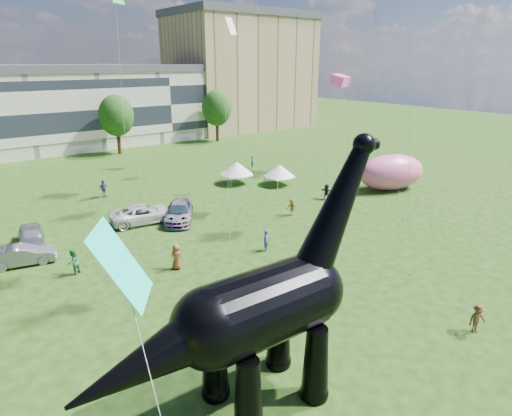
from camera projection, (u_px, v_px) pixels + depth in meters
ground at (350, 339)px, 22.22m from camera, size 220.00×220.00×0.00m
apartment_block at (241, 74)px, 90.37m from camera, size 28.00×18.00×22.00m
tree_mid_right at (116, 112)px, 64.45m from camera, size 5.20×5.20×9.44m
tree_far_right at (217, 105)px, 74.84m from camera, size 5.20×5.20×9.44m
dinosaur_sculpture at (253, 315)px, 16.73m from camera, size 13.76×3.90×11.27m
car_silver at (31, 236)px, 33.23m from camera, size 2.49×4.74×1.54m
car_grey at (23, 255)px, 30.06m from camera, size 4.55×2.42×1.43m
car_white at (143, 214)px, 37.92m from camera, size 6.12×3.51×1.61m
car_dark at (179, 212)px, 38.37m from camera, size 4.94×5.96×1.63m
gazebo_near at (280, 171)px, 49.18m from camera, size 3.59×3.59×2.39m
gazebo_far at (237, 168)px, 49.74m from camera, size 4.37×4.37×2.59m
inflatable_pink at (391, 172)px, 47.32m from camera, size 8.76×6.17×3.97m
visitors at (175, 238)px, 32.72m from camera, size 47.72×37.32×1.87m
kites at (217, 51)px, 42.71m from camera, size 59.56×45.17×29.28m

